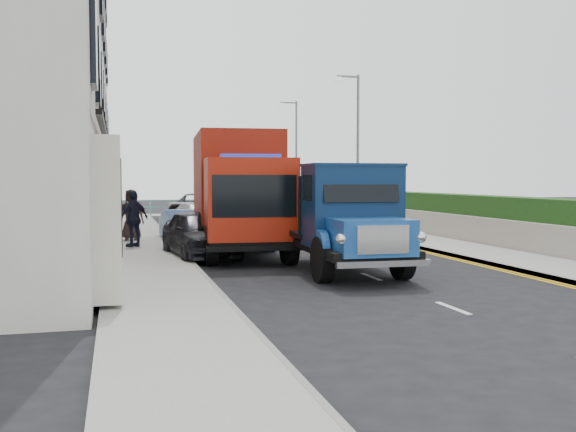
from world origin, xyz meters
The scene contains 19 objects.
ground centered at (0.00, 0.00, 0.00)m, with size 120.00×120.00×0.00m, color black.
pavement_west centered at (-5.20, 9.00, 0.06)m, with size 2.40×38.00×0.12m, color gray.
pavement_east centered at (5.30, 9.00, 0.06)m, with size 2.60×38.00×0.12m, color gray.
promenade centered at (0.00, 29.00, 0.06)m, with size 30.00×2.50×0.12m, color gray.
sea_plane centered at (0.00, 60.00, 0.00)m, with size 120.00×120.00×0.00m, color slate.
terrace_west centered at (-9.47, 13.00, 7.17)m, with size 6.31×30.20×14.25m.
garden_east centered at (7.21, 9.00, 0.90)m, with size 1.45×28.00×1.75m.
seafront_railing centered at (0.00, 28.20, 0.58)m, with size 13.00×0.08×1.11m.
lamp_mid centered at (4.18, 14.00, 4.00)m, with size 1.23×0.18×7.00m.
lamp_far centered at (4.18, 24.00, 4.00)m, with size 1.23×0.18×7.00m.
bedford_lorry centered at (-0.43, 2.40, 1.27)m, with size 2.49×5.91×2.75m.
red_lorry centered at (-2.21, 8.00, 2.10)m, with size 3.09×7.68×3.94m.
parked_car_front centered at (-3.60, 7.00, 0.75)m, with size 1.76×4.38×1.49m, color black.
parked_car_mid centered at (-3.60, 12.00, 0.62)m, with size 1.31×3.75×1.24m, color #5476B5.
parked_car_rear centered at (-2.60, 14.58, 0.71)m, with size 1.98×4.86×1.41m, color silver.
seafront_car_left centered at (-1.61, 22.94, 0.82)m, with size 2.71×5.88×1.63m, color black.
seafront_car_right centered at (0.50, 21.52, 0.67)m, with size 1.58×3.93×1.34m, color #A8A7AC.
pedestrian_west_near centered at (-5.50, 9.59, 1.08)m, with size 1.12×0.47×1.92m, color #1A1D2E.
pedestrian_west_far centered at (-5.54, 12.07, 1.08)m, with size 0.94×0.61×1.92m, color #3A2C29.
Camera 1 is at (-6.09, -12.69, 2.43)m, focal length 40.00 mm.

